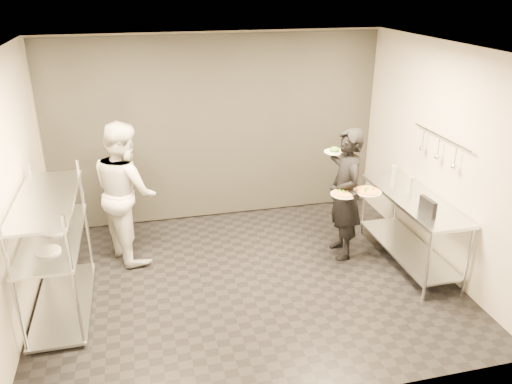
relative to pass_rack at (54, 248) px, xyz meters
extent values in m
cube|color=black|center=(2.15, 0.00, -0.77)|extent=(5.00, 4.00, 0.00)
cube|color=white|center=(2.15, 0.00, 2.03)|extent=(5.00, 4.00, 0.00)
cube|color=#BAB4A7|center=(2.15, 2.00, 0.63)|extent=(5.00, 0.00, 2.80)
cube|color=#BAB4A7|center=(2.15, -2.00, 0.63)|extent=(5.00, 0.00, 2.80)
cube|color=#BAB4A7|center=(-0.35, 0.00, 0.63)|extent=(0.00, 4.00, 2.80)
cube|color=#BAB4A7|center=(4.65, 0.00, 0.63)|extent=(0.00, 4.00, 2.80)
cube|color=silver|center=(2.15, 1.97, 0.63)|extent=(4.90, 0.04, 2.74)
cylinder|color=silver|center=(-0.27, -0.77, -0.02)|extent=(0.04, 0.04, 1.50)
cylinder|color=silver|center=(-0.27, 0.77, -0.02)|extent=(0.04, 0.04, 1.50)
cylinder|color=silver|center=(0.27, -0.77, -0.02)|extent=(0.04, 0.04, 1.50)
cylinder|color=silver|center=(0.27, 0.77, -0.02)|extent=(0.04, 0.04, 1.50)
cube|color=silver|center=(0.00, 0.00, -0.72)|extent=(0.60, 1.60, 0.03)
cube|color=silver|center=(0.00, 0.00, 0.13)|extent=(0.60, 1.60, 0.03)
cube|color=silver|center=(0.00, 0.00, 0.58)|extent=(0.60, 1.60, 0.03)
cylinder|color=silver|center=(0.00, -0.35, 0.16)|extent=(0.26, 0.26, 0.01)
cylinder|color=silver|center=(0.00, 0.10, 0.16)|extent=(0.26, 0.26, 0.01)
cylinder|color=silver|center=(4.07, -0.86, -0.32)|extent=(0.04, 0.04, 0.90)
cylinder|color=silver|center=(4.07, 0.86, -0.32)|extent=(0.04, 0.04, 0.90)
cylinder|color=silver|center=(4.59, -0.86, -0.32)|extent=(0.04, 0.04, 0.90)
cylinder|color=silver|center=(4.59, 0.86, -0.32)|extent=(0.04, 0.04, 0.90)
cube|color=silver|center=(4.33, 0.00, -0.59)|extent=(0.57, 1.71, 0.03)
cube|color=silver|center=(4.33, 0.00, 0.13)|extent=(0.60, 1.80, 0.04)
cylinder|color=silver|center=(4.59, 0.00, 0.93)|extent=(0.02, 1.20, 0.02)
cylinder|color=silver|center=(4.57, -0.35, 0.80)|extent=(0.01, 0.01, 0.22)
sphere|color=silver|center=(4.57, -0.35, 0.67)|extent=(0.07, 0.07, 0.07)
cylinder|color=silver|center=(4.57, 0.00, 0.80)|extent=(0.01, 0.01, 0.22)
sphere|color=silver|center=(4.57, 0.00, 0.67)|extent=(0.07, 0.07, 0.07)
cylinder|color=silver|center=(4.57, 0.35, 0.80)|extent=(0.01, 0.01, 0.22)
sphere|color=silver|center=(4.57, 0.35, 0.67)|extent=(0.07, 0.07, 0.07)
imported|color=black|center=(3.55, 0.37, 0.11)|extent=(0.45, 0.66, 1.77)
imported|color=beige|center=(0.77, 1.03, 0.16)|extent=(1.00, 1.11, 1.86)
cylinder|color=silver|center=(3.42, 0.14, 0.23)|extent=(0.32, 0.32, 0.01)
cylinder|color=#C18345|center=(3.42, 0.14, 0.24)|extent=(0.28, 0.28, 0.02)
cylinder|color=#A84B16|center=(3.42, 0.14, 0.25)|extent=(0.25, 0.25, 0.01)
sphere|color=#225E15|center=(3.42, 0.14, 0.26)|extent=(0.04, 0.04, 0.04)
cylinder|color=silver|center=(3.73, 0.11, 0.24)|extent=(0.35, 0.35, 0.01)
cylinder|color=#C18345|center=(3.73, 0.11, 0.26)|extent=(0.31, 0.31, 0.02)
cylinder|color=#A84B16|center=(3.73, 0.11, 0.27)|extent=(0.27, 0.27, 0.01)
sphere|color=#225E15|center=(3.73, 0.11, 0.27)|extent=(0.04, 0.04, 0.04)
cylinder|color=silver|center=(3.49, 0.66, 0.61)|extent=(0.28, 0.28, 0.01)
ellipsoid|color=#295E17|center=(3.49, 0.66, 0.64)|extent=(0.13, 0.13, 0.07)
cube|color=black|center=(4.21, -0.48, 0.25)|extent=(0.07, 0.28, 0.20)
cylinder|color=gray|center=(4.25, 0.42, 0.29)|extent=(0.08, 0.08, 0.28)
cylinder|color=gray|center=(4.34, 0.16, 0.26)|extent=(0.07, 0.07, 0.22)
cylinder|color=black|center=(4.31, 0.51, 0.25)|extent=(0.06, 0.06, 0.20)
camera|label=1|loc=(1.02, -5.13, 2.71)|focal=35.00mm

